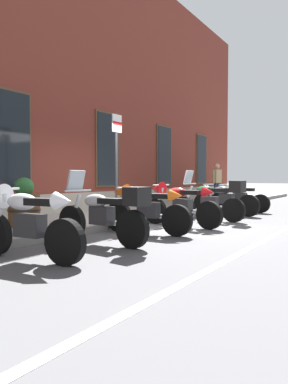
{
  "coord_description": "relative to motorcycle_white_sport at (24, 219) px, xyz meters",
  "views": [
    {
      "loc": [
        -7.83,
        -5.0,
        1.16
      ],
      "look_at": [
        0.55,
        0.44,
        0.77
      ],
      "focal_mm": 34.4,
      "sensor_mm": 36.0,
      "label": 1
    }
  ],
  "objects": [
    {
      "name": "motorcycle_red_sport",
      "position": [
        4.36,
        -0.16,
        -0.01
      ],
      "size": [
        0.63,
        2.18,
        1.06
      ],
      "color": "black",
      "rests_on": "ground_plane"
    },
    {
      "name": "motorcycle_grey_naked",
      "position": [
        7.48,
        -0.15,
        -0.1
      ],
      "size": [
        0.62,
        2.2,
        0.96
      ],
      "color": "black",
      "rests_on": "ground_plane"
    },
    {
      "name": "motorcycle_yellow_naked",
      "position": [
        8.75,
        -0.14,
        -0.11
      ],
      "size": [
        0.62,
        2.12,
        0.94
      ],
      "color": "black",
      "rests_on": "ground_plane"
    },
    {
      "name": "lane_stripe",
      "position": [
        4.43,
        -2.43,
        -0.58
      ],
      "size": [
        32.76,
        0.12,
        0.01
      ],
      "primitive_type": "cube",
      "color": "silver",
      "rests_on": "ground_plane"
    },
    {
      "name": "motorcycle_green_touring",
      "position": [
        5.86,
        -0.4,
        -0.01
      ],
      "size": [
        0.63,
        2.11,
        1.37
      ],
      "color": "black",
      "rests_on": "ground_plane"
    },
    {
      "name": "brick_pub_facade",
      "position": [
        4.43,
        6.63,
        3.92
      ],
      "size": [
        26.76,
        6.2,
        9.02
      ],
      "color": "maroon",
      "rests_on": "ground_plane"
    },
    {
      "name": "pedestrian_tan_coat",
      "position": [
        10.89,
        1.46,
        0.45
      ],
      "size": [
        0.66,
        0.28,
        1.57
      ],
      "color": "#2D3351",
      "rests_on": "sidewalk"
    },
    {
      "name": "parking_sign",
      "position": [
        3.93,
        1.34,
        1.25
      ],
      "size": [
        0.36,
        0.07,
        2.6
      ],
      "color": "#4C4C51",
      "rests_on": "sidewalk"
    },
    {
      "name": "motorcycle_orange_sport",
      "position": [
        2.95,
        -0.09,
        -0.02
      ],
      "size": [
        0.62,
        2.02,
        1.03
      ],
      "color": "black",
      "rests_on": "ground_plane"
    },
    {
      "name": "sidewalk",
      "position": [
        4.43,
        2.17,
        -0.5
      ],
      "size": [
        32.76,
        2.81,
        0.16
      ],
      "primitive_type": "cube",
      "color": "gray",
      "rests_on": "ground_plane"
    },
    {
      "name": "ground_plane",
      "position": [
        4.43,
        0.77,
        -0.58
      ],
      "size": [
        140.0,
        140.0,
        0.0
      ],
      "primitive_type": "plane",
      "color": "#4C4C4F"
    },
    {
      "name": "barrel_planter",
      "position": [
        1.58,
        1.94,
        -0.0
      ],
      "size": [
        0.66,
        0.66,
        1.0
      ],
      "color": "brown",
      "rests_on": "sidewalk"
    },
    {
      "name": "motorcycle_silver_touring",
      "position": [
        1.55,
        -0.2,
        -0.04
      ],
      "size": [
        0.65,
        2.13,
        1.3
      ],
      "color": "black",
      "rests_on": "ground_plane"
    },
    {
      "name": "motorcycle_white_sport",
      "position": [
        0.0,
        0.0,
        0.0
      ],
      "size": [
        0.62,
        1.98,
        1.07
      ],
      "color": "black",
      "rests_on": "ground_plane"
    }
  ]
}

